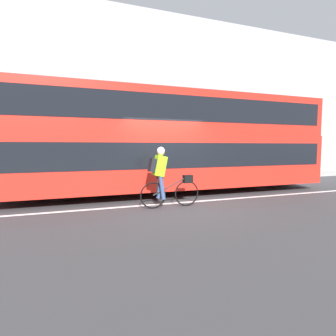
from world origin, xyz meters
name	(u,v)px	position (x,y,z in m)	size (l,w,h in m)	color
ground_plane	(170,203)	(0.00, 0.00, 0.00)	(80.00, 80.00, 0.00)	#38383A
road_center_line	(171,203)	(0.00, -0.03, 0.00)	(50.00, 0.14, 0.01)	silver
sidewalk_curb	(136,181)	(0.00, 4.73, 0.06)	(60.00, 2.01, 0.12)	gray
building_facade	(130,95)	(0.00, 5.89, 4.20)	(60.00, 0.30, 8.40)	#9E9EA3
bus	(170,139)	(0.59, 1.63, 1.94)	(11.38, 2.56, 3.49)	black
cyclist_on_bike	(164,175)	(-0.35, -0.47, 0.89)	(1.70, 0.32, 1.66)	black
trash_bin	(13,173)	(-4.96, 4.63, 0.60)	(0.60, 0.60, 0.97)	#262628
street_sign_post	(179,152)	(2.14, 4.63, 1.41)	(0.36, 0.09, 2.29)	#59595B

